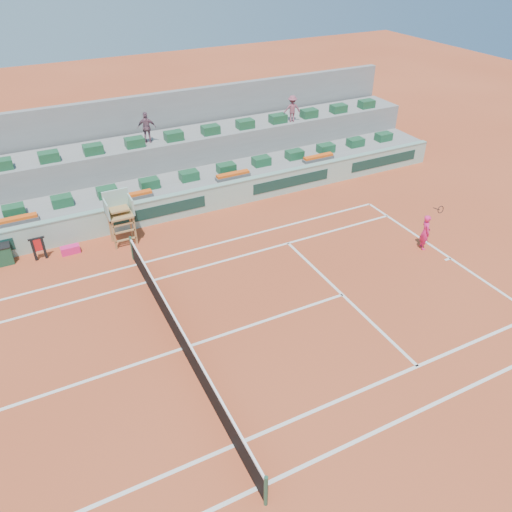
% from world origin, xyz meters
% --- Properties ---
extents(ground, '(90.00, 90.00, 0.00)m').
position_xyz_m(ground, '(0.00, 0.00, 0.00)').
color(ground, '#A53E20').
rests_on(ground, ground).
extents(seating_tier_lower, '(36.00, 4.00, 1.20)m').
position_xyz_m(seating_tier_lower, '(0.00, 10.70, 0.60)').
color(seating_tier_lower, gray).
rests_on(seating_tier_lower, ground).
extents(seating_tier_upper, '(36.00, 2.40, 2.60)m').
position_xyz_m(seating_tier_upper, '(0.00, 12.30, 1.30)').
color(seating_tier_upper, gray).
rests_on(seating_tier_upper, ground).
extents(stadium_back_wall, '(36.00, 0.40, 4.40)m').
position_xyz_m(stadium_back_wall, '(0.00, 13.90, 2.20)').
color(stadium_back_wall, gray).
rests_on(stadium_back_wall, ground).
extents(player_bag, '(0.77, 0.34, 0.34)m').
position_xyz_m(player_bag, '(-2.26, 7.60, 0.17)').
color(player_bag, '#F01F6E').
rests_on(player_bag, ground).
extents(spectator_mid, '(0.97, 0.66, 1.53)m').
position_xyz_m(spectator_mid, '(2.75, 11.94, 3.37)').
color(spectator_mid, '#78505F').
rests_on(spectator_mid, seating_tier_upper).
extents(spectator_right, '(1.02, 0.75, 1.42)m').
position_xyz_m(spectator_right, '(10.77, 11.53, 3.31)').
color(spectator_right, '#894453').
rests_on(spectator_right, seating_tier_upper).
extents(court_lines, '(23.89, 11.09, 0.01)m').
position_xyz_m(court_lines, '(0.00, 0.00, 0.01)').
color(court_lines, silver).
rests_on(court_lines, ground).
extents(tennis_net, '(0.10, 11.97, 1.10)m').
position_xyz_m(tennis_net, '(0.00, 0.00, 0.53)').
color(tennis_net, black).
rests_on(tennis_net, ground).
extents(advertising_hoarding, '(36.00, 0.34, 1.26)m').
position_xyz_m(advertising_hoarding, '(0.02, 8.50, 0.63)').
color(advertising_hoarding, '#93B9A7').
rests_on(advertising_hoarding, ground).
extents(umpire_chair, '(1.10, 0.90, 2.40)m').
position_xyz_m(umpire_chair, '(0.00, 7.50, 1.54)').
color(umpire_chair, olive).
rests_on(umpire_chair, ground).
extents(seat_row_lower, '(32.90, 0.60, 0.44)m').
position_xyz_m(seat_row_lower, '(0.00, 9.80, 1.42)').
color(seat_row_lower, '#1A502E').
rests_on(seat_row_lower, seating_tier_lower).
extents(seat_row_upper, '(32.90, 0.60, 0.44)m').
position_xyz_m(seat_row_upper, '(0.00, 11.70, 2.82)').
color(seat_row_upper, '#1A502E').
rests_on(seat_row_upper, seating_tier_upper).
extents(flower_planters, '(26.80, 0.36, 0.28)m').
position_xyz_m(flower_planters, '(-1.50, 9.00, 1.33)').
color(flower_planters, '#525252').
rests_on(flower_planters, seating_tier_lower).
extents(drink_cooler_a, '(0.71, 0.61, 0.84)m').
position_xyz_m(drink_cooler_a, '(-4.81, 8.06, 0.42)').
color(drink_cooler_a, '#17462C').
rests_on(drink_cooler_a, ground).
extents(towel_rack, '(0.64, 0.11, 1.03)m').
position_xyz_m(towel_rack, '(-3.44, 7.69, 0.60)').
color(towel_rack, black).
rests_on(towel_rack, ground).
extents(tennis_player, '(0.57, 0.90, 2.28)m').
position_xyz_m(tennis_player, '(11.40, 1.18, 0.81)').
color(tennis_player, '#F01F6E').
rests_on(tennis_player, ground).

